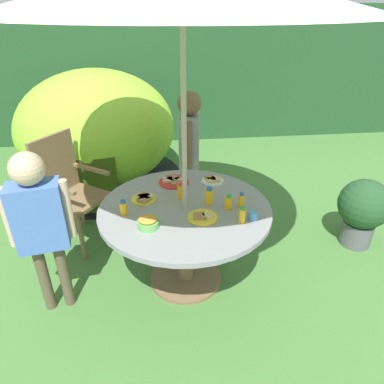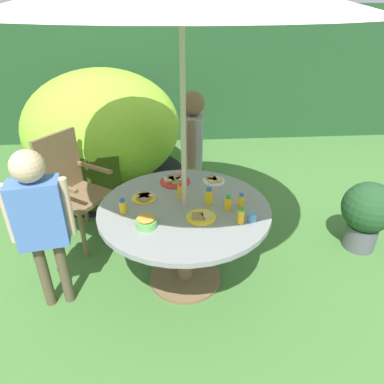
{
  "view_description": "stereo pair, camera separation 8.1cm",
  "coord_description": "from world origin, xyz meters",
  "px_view_note": "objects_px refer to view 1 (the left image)",
  "views": [
    {
      "loc": [
        -0.19,
        -2.17,
        2.04
      ],
      "look_at": [
        0.06,
        0.1,
        0.77
      ],
      "focal_mm": 32.25,
      "sensor_mm": 36.0,
      "label": 1
    },
    {
      "loc": [
        -0.11,
        -2.18,
        2.04
      ],
      "look_at": [
        0.06,
        0.1,
        0.77
      ],
      "focal_mm": 32.25,
      "sensor_mm": 36.0,
      "label": 2
    }
  ],
  "objects_px": {
    "snack_bowl": "(148,222)",
    "wooden_chair": "(68,186)",
    "juice_bottle_mid_right": "(181,191)",
    "juice_bottle_back_edge": "(241,200)",
    "dome_tent": "(97,128)",
    "juice_bottle_far_left": "(242,215)",
    "juice_bottle_near_left": "(123,208)",
    "child_in_grey_shirt": "(189,141)",
    "plate_near_right": "(202,217)",
    "plate_far_right": "(213,180)",
    "potted_plant": "(363,209)",
    "child_in_blue_shirt": "(39,217)",
    "cup_near": "(253,216)",
    "plate_center_front": "(173,181)",
    "juice_bottle_center_back": "(209,196)",
    "juice_bottle_mid_left": "(229,202)",
    "plate_front_edge": "(144,198)",
    "garden_table": "(185,223)"
  },
  "relations": [
    {
      "from": "snack_bowl",
      "to": "plate_front_edge",
      "type": "height_order",
      "value": "snack_bowl"
    },
    {
      "from": "garden_table",
      "to": "juice_bottle_mid_left",
      "type": "bearing_deg",
      "value": -10.11
    },
    {
      "from": "plate_center_front",
      "to": "cup_near",
      "type": "height_order",
      "value": "cup_near"
    },
    {
      "from": "wooden_chair",
      "to": "juice_bottle_mid_left",
      "type": "bearing_deg",
      "value": -84.97
    },
    {
      "from": "plate_near_right",
      "to": "juice_bottle_near_left",
      "type": "height_order",
      "value": "juice_bottle_near_left"
    },
    {
      "from": "snack_bowl",
      "to": "plate_far_right",
      "type": "bearing_deg",
      "value": 48.86
    },
    {
      "from": "wooden_chair",
      "to": "juice_bottle_far_left",
      "type": "relative_size",
      "value": 8.52
    },
    {
      "from": "juice_bottle_mid_right",
      "to": "child_in_blue_shirt",
      "type": "bearing_deg",
      "value": -161.88
    },
    {
      "from": "juice_bottle_near_left",
      "to": "child_in_blue_shirt",
      "type": "bearing_deg",
      "value": -166.73
    },
    {
      "from": "plate_center_front",
      "to": "cup_near",
      "type": "relative_size",
      "value": 3.9
    },
    {
      "from": "plate_center_front",
      "to": "potted_plant",
      "type": "bearing_deg",
      "value": -3.07
    },
    {
      "from": "child_in_grey_shirt",
      "to": "plate_near_right",
      "type": "height_order",
      "value": "child_in_grey_shirt"
    },
    {
      "from": "wooden_chair",
      "to": "snack_bowl",
      "type": "relative_size",
      "value": 7.05
    },
    {
      "from": "juice_bottle_mid_left",
      "to": "juice_bottle_mid_right",
      "type": "height_order",
      "value": "juice_bottle_mid_right"
    },
    {
      "from": "juice_bottle_mid_right",
      "to": "juice_bottle_back_edge",
      "type": "distance_m",
      "value": 0.47
    },
    {
      "from": "dome_tent",
      "to": "juice_bottle_far_left",
      "type": "relative_size",
      "value": 17.18
    },
    {
      "from": "potted_plant",
      "to": "cup_near",
      "type": "height_order",
      "value": "cup_near"
    },
    {
      "from": "juice_bottle_mid_left",
      "to": "juice_bottle_mid_right",
      "type": "distance_m",
      "value": 0.39
    },
    {
      "from": "snack_bowl",
      "to": "juice_bottle_mid_left",
      "type": "distance_m",
      "value": 0.61
    },
    {
      "from": "snack_bowl",
      "to": "potted_plant",
      "type": "bearing_deg",
      "value": 15.79
    },
    {
      "from": "garden_table",
      "to": "juice_bottle_far_left",
      "type": "xyz_separation_m",
      "value": [
        0.37,
        -0.24,
        0.21
      ]
    },
    {
      "from": "snack_bowl",
      "to": "cup_near",
      "type": "xyz_separation_m",
      "value": [
        0.72,
        0.02,
        -0.01
      ]
    },
    {
      "from": "plate_center_front",
      "to": "juice_bottle_mid_left",
      "type": "distance_m",
      "value": 0.59
    },
    {
      "from": "plate_near_right",
      "to": "plate_center_front",
      "type": "xyz_separation_m",
      "value": [
        -0.17,
        0.57,
        0.0
      ]
    },
    {
      "from": "juice_bottle_center_back",
      "to": "juice_bottle_mid_left",
      "type": "bearing_deg",
      "value": -32.83
    },
    {
      "from": "child_in_blue_shirt",
      "to": "plate_front_edge",
      "type": "bearing_deg",
      "value": 14.53
    },
    {
      "from": "snack_bowl",
      "to": "plate_front_edge",
      "type": "relative_size",
      "value": 0.77
    },
    {
      "from": "child_in_blue_shirt",
      "to": "juice_bottle_near_left",
      "type": "height_order",
      "value": "child_in_blue_shirt"
    },
    {
      "from": "wooden_chair",
      "to": "plate_center_front",
      "type": "distance_m",
      "value": 1.0
    },
    {
      "from": "plate_front_edge",
      "to": "juice_bottle_near_left",
      "type": "bearing_deg",
      "value": -127.75
    },
    {
      "from": "snack_bowl",
      "to": "wooden_chair",
      "type": "bearing_deg",
      "value": 128.3
    },
    {
      "from": "juice_bottle_center_back",
      "to": "juice_bottle_mid_left",
      "type": "distance_m",
      "value": 0.16
    },
    {
      "from": "garden_table",
      "to": "juice_bottle_near_left",
      "type": "distance_m",
      "value": 0.49
    },
    {
      "from": "potted_plant",
      "to": "juice_bottle_center_back",
      "type": "xyz_separation_m",
      "value": [
        -1.47,
        -0.28,
        0.39
      ]
    },
    {
      "from": "child_in_grey_shirt",
      "to": "juice_bottle_back_edge",
      "type": "bearing_deg",
      "value": 22.66
    },
    {
      "from": "wooden_chair",
      "to": "potted_plant",
      "type": "distance_m",
      "value": 2.69
    },
    {
      "from": "wooden_chair",
      "to": "child_in_blue_shirt",
      "type": "bearing_deg",
      "value": -143.6
    },
    {
      "from": "dome_tent",
      "to": "child_in_blue_shirt",
      "type": "bearing_deg",
      "value": -93.88
    },
    {
      "from": "wooden_chair",
      "to": "juice_bottle_near_left",
      "type": "xyz_separation_m",
      "value": [
        0.56,
        -0.74,
        0.18
      ]
    },
    {
      "from": "garden_table",
      "to": "plate_near_right",
      "type": "bearing_deg",
      "value": -57.0
    },
    {
      "from": "garden_table",
      "to": "plate_far_right",
      "type": "height_order",
      "value": "plate_far_right"
    },
    {
      "from": "juice_bottle_near_left",
      "to": "juice_bottle_back_edge",
      "type": "xyz_separation_m",
      "value": [
        0.85,
        -0.0,
        0.0
      ]
    },
    {
      "from": "juice_bottle_near_left",
      "to": "juice_bottle_center_back",
      "type": "height_order",
      "value": "juice_bottle_center_back"
    },
    {
      "from": "plate_far_right",
      "to": "juice_bottle_mid_left",
      "type": "xyz_separation_m",
      "value": [
        0.04,
        -0.44,
        0.04
      ]
    },
    {
      "from": "plate_near_right",
      "to": "cup_near",
      "type": "xyz_separation_m",
      "value": [
        0.35,
        -0.05,
        0.02
      ]
    },
    {
      "from": "juice_bottle_near_left",
      "to": "child_in_grey_shirt",
      "type": "bearing_deg",
      "value": 60.82
    },
    {
      "from": "wooden_chair",
      "to": "juice_bottle_far_left",
      "type": "distance_m",
      "value": 1.67
    },
    {
      "from": "snack_bowl",
      "to": "plate_center_front",
      "type": "bearing_deg",
      "value": 71.7
    },
    {
      "from": "wooden_chair",
      "to": "potted_plant",
      "type": "xyz_separation_m",
      "value": [
        2.66,
        -0.39,
        -0.19
      ]
    },
    {
      "from": "dome_tent",
      "to": "child_in_grey_shirt",
      "type": "distance_m",
      "value": 1.45
    }
  ]
}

